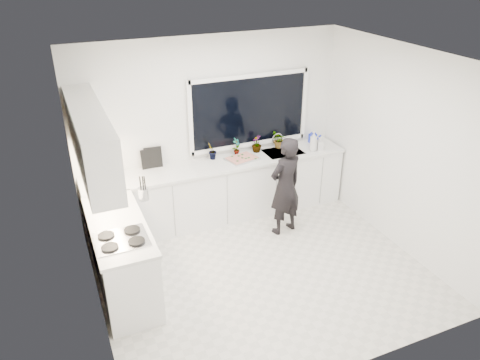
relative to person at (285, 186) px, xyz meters
name	(u,v)px	position (x,y,z in m)	size (l,w,h in m)	color
floor	(261,271)	(-0.71, -0.73, -0.74)	(4.00, 3.50, 0.02)	beige
wall_back	(211,128)	(-0.71, 1.03, 0.62)	(4.00, 0.02, 2.70)	white
wall_left	(85,212)	(-2.72, -0.73, 0.62)	(0.02, 3.50, 2.70)	white
wall_right	(401,150)	(1.30, -0.73, 0.62)	(0.02, 3.50, 2.70)	white
ceiling	(266,59)	(-0.71, -0.73, 1.98)	(4.00, 3.50, 0.02)	white
window	(249,111)	(-0.11, 1.00, 0.82)	(1.80, 0.02, 1.00)	black
base_cabinets_back	(220,192)	(-0.71, 0.72, -0.29)	(3.92, 0.58, 0.88)	white
base_cabinets_left	(122,258)	(-2.38, -0.38, -0.29)	(0.58, 1.60, 0.88)	white
countertop_back	(220,164)	(-0.71, 0.71, 0.17)	(3.94, 0.62, 0.04)	silver
countertop_left	(118,225)	(-2.38, -0.38, 0.17)	(0.62, 1.60, 0.04)	silver
upper_cabinets	(91,139)	(-2.50, -0.03, 1.12)	(0.34, 2.10, 0.70)	white
sink	(283,155)	(0.34, 0.72, 0.14)	(0.58, 0.42, 0.14)	silver
faucet	(277,141)	(0.34, 0.92, 0.30)	(0.03, 0.03, 0.22)	silver
stovetop	(121,239)	(-2.40, -0.73, 0.20)	(0.56, 0.48, 0.03)	black
person	(285,186)	(0.00, 0.00, 0.00)	(0.53, 0.35, 1.46)	black
pizza_tray	(242,159)	(-0.37, 0.69, 0.20)	(0.44, 0.33, 0.03)	silver
pizza	(242,158)	(-0.37, 0.69, 0.22)	(0.40, 0.29, 0.01)	red
watering_can	(313,138)	(0.96, 0.88, 0.25)	(0.14, 0.14, 0.13)	#1528C8
paper_towel_roll	(104,171)	(-2.33, 0.82, 0.32)	(0.11, 0.11, 0.26)	silver
knife_block	(110,170)	(-2.25, 0.86, 0.30)	(0.13, 0.10, 0.22)	olive
utensil_crock	(144,194)	(-1.97, 0.07, 0.27)	(0.13, 0.13, 0.16)	silver
picture_frame_large	(149,159)	(-1.69, 0.96, 0.33)	(0.22, 0.02, 0.28)	black
picture_frame_small	(153,157)	(-1.62, 0.96, 0.34)	(0.25, 0.02, 0.30)	black
herb_plants	(258,144)	(-0.02, 0.88, 0.32)	(1.36, 0.31, 0.27)	#26662D
soap_bottles	(315,142)	(0.81, 0.57, 0.33)	(0.26, 0.16, 0.32)	#D8BF66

